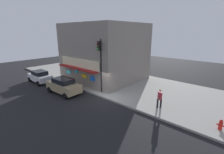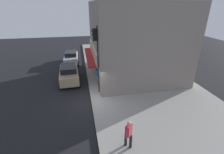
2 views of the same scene
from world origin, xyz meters
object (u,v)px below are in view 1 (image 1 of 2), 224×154
trash_can (81,76)px  parked_car_white (40,76)px  pedestrian (160,98)px  fire_hydrant (221,125)px  potted_plant_by_doorway (106,84)px  parked_car_tan (64,86)px  traffic_light (100,60)px

trash_can → parked_car_white: bearing=-130.2°
pedestrian → trash_can: bearing=176.6°
fire_hydrant → potted_plant_by_doorway: potted_plant_by_doorway is taller
fire_hydrant → potted_plant_by_doorway: size_ratio=0.78×
potted_plant_by_doorway → parked_car_tan: bearing=-125.6°
pedestrian → parked_car_white: size_ratio=0.44×
traffic_light → parked_car_tan: traffic_light is taller
parked_car_white → trash_can: bearing=49.8°
traffic_light → trash_can: traffic_light is taller
trash_can → potted_plant_by_doorway: potted_plant_by_doorway is taller
parked_car_white → fire_hydrant: bearing=8.9°
trash_can → parked_car_tan: parked_car_tan is taller
trash_can → potted_plant_by_doorway: size_ratio=0.96×
pedestrian → parked_car_white: pedestrian is taller
traffic_light → trash_can: 6.80m
fire_hydrant → parked_car_white: 20.77m
traffic_light → parked_car_tan: bearing=-140.6°
trash_can → potted_plant_by_doorway: bearing=-3.5°
parked_car_tan → trash_can: bearing=120.9°
traffic_light → parked_car_white: bearing=-164.3°
traffic_light → potted_plant_by_doorway: (-0.44, 1.25, -3.18)m
trash_can → parked_car_tan: bearing=-59.1°
parked_car_tan → potted_plant_by_doorway: bearing=54.4°
trash_can → pedestrian: bearing=-3.4°
trash_can → parked_car_white: parked_car_white is taller
potted_plant_by_doorway → traffic_light: bearing=-70.6°
parked_car_white → parked_car_tan: bearing=-0.5°
traffic_light → trash_can: size_ratio=6.26×
trash_can → potted_plant_by_doorway: (5.34, -0.33, 0.05)m
potted_plant_by_doorway → parked_car_white: size_ratio=0.24×
traffic_light → pedestrian: 7.14m
trash_can → parked_car_white: 5.48m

